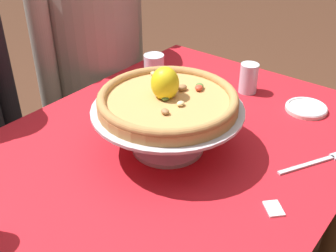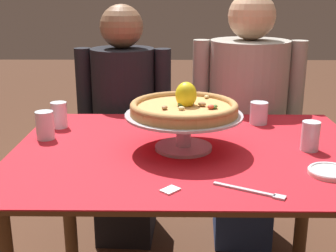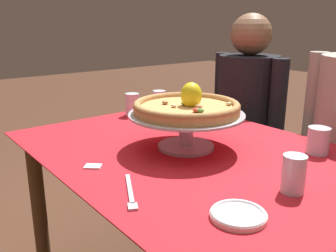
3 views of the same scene
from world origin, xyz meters
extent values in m
cylinder|color=brown|center=(0.53, 0.38, 0.34)|extent=(0.06, 0.06, 0.69)
cube|color=brown|center=(0.00, 0.00, 0.70)|extent=(1.19, 0.87, 0.02)
cube|color=red|center=(0.00, 0.00, 0.72)|extent=(1.23, 0.91, 0.00)
cylinder|color=#B7B7C1|center=(-0.02, 0.00, 0.72)|extent=(0.20, 0.20, 0.01)
cylinder|color=#B7B7C1|center=(-0.02, 0.00, 0.78)|extent=(0.05, 0.05, 0.11)
cylinder|color=#B7B7C1|center=(-0.02, 0.00, 0.84)|extent=(0.40, 0.40, 0.01)
cylinder|color=tan|center=(-0.02, 0.00, 0.86)|extent=(0.37, 0.37, 0.03)
torus|color=#AF7D47|center=(-0.02, 0.00, 0.88)|extent=(0.37, 0.37, 0.02)
ellipsoid|color=#C63D28|center=(0.07, -0.04, 0.88)|extent=(0.03, 0.03, 0.01)
ellipsoid|color=#4C7533|center=(-0.02, 0.00, 0.88)|extent=(0.02, 0.02, 0.01)
ellipsoid|color=#996B42|center=(0.04, 0.00, 0.88)|extent=(0.03, 0.03, 0.02)
ellipsoid|color=beige|center=(-0.03, -0.05, 0.88)|extent=(0.02, 0.02, 0.01)
ellipsoid|color=#996B42|center=(-0.09, -0.04, 0.88)|extent=(0.03, 0.03, 0.01)
ellipsoid|color=#4C7533|center=(0.08, -0.03, 0.88)|extent=(0.03, 0.03, 0.01)
ellipsoid|color=tan|center=(0.06, 0.12, 0.88)|extent=(0.02, 0.03, 0.01)
ellipsoid|color=#4C7533|center=(-0.03, 0.00, 0.88)|extent=(0.03, 0.03, 0.01)
ellipsoid|color=tan|center=(-0.03, 0.01, 0.88)|extent=(0.03, 0.03, 0.02)
ellipsoid|color=#4C7533|center=(0.00, 0.01, 0.88)|extent=(0.02, 0.03, 0.01)
ellipsoid|color=yellow|center=(-0.01, 0.01, 0.91)|extent=(0.10, 0.10, 0.09)
cylinder|color=silver|center=(0.29, 0.31, 0.76)|extent=(0.07, 0.07, 0.09)
cylinder|color=silver|center=(0.29, 0.31, 0.74)|extent=(0.06, 0.06, 0.03)
cylinder|color=silver|center=(0.41, -0.01, 0.77)|extent=(0.06, 0.06, 0.10)
cylinder|color=silver|center=(0.41, -0.01, 0.74)|extent=(0.05, 0.05, 0.05)
cylinder|color=silver|center=(0.41, -0.22, 0.72)|extent=(0.13, 0.13, 0.01)
torus|color=white|center=(0.41, -0.22, 0.73)|extent=(0.13, 0.13, 0.01)
cube|color=#B7B7C1|center=(0.14, -0.34, 0.72)|extent=(0.16, 0.09, 0.01)
cube|color=white|center=(-0.07, -0.34, 0.72)|extent=(0.06, 0.06, 0.00)
cylinder|color=black|center=(-0.11, 0.65, 0.75)|extent=(0.08, 0.08, 0.47)
cube|color=navy|center=(0.30, 0.64, 0.22)|extent=(0.30, 0.33, 0.44)
cylinder|color=gray|center=(0.30, 0.64, 0.74)|extent=(0.39, 0.39, 0.58)
cylinder|color=gray|center=(0.07, 0.65, 0.78)|extent=(0.08, 0.08, 0.50)
cylinder|color=gray|center=(0.53, 0.63, 0.78)|extent=(0.08, 0.08, 0.50)
camera|label=1|loc=(-0.76, -0.58, 1.38)|focal=44.24mm
camera|label=2|loc=(-0.06, -1.45, 1.24)|focal=47.49mm
camera|label=3|loc=(0.89, -0.80, 1.15)|focal=38.92mm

